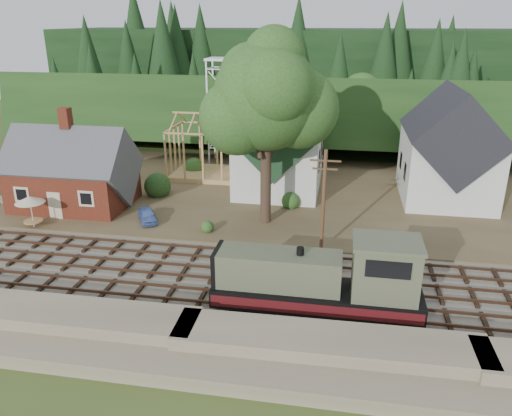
% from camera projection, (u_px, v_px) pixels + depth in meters
% --- Properties ---
extents(ground, '(140.00, 140.00, 0.00)m').
position_uv_depth(ground, '(214.00, 278.00, 33.99)').
color(ground, '#384C1E').
rests_on(ground, ground).
extents(embankment, '(64.00, 5.00, 1.60)m').
position_uv_depth(embankment, '(173.00, 356.00, 26.16)').
color(embankment, '#7F7259').
rests_on(embankment, ground).
extents(railroad_bed, '(64.00, 11.00, 0.16)m').
position_uv_depth(railroad_bed, '(214.00, 277.00, 33.96)').
color(railroad_bed, '#726B5B').
rests_on(railroad_bed, ground).
extents(village_flat, '(64.00, 26.00, 0.30)m').
position_uv_depth(village_flat, '(258.00, 192.00, 50.51)').
color(village_flat, brown).
rests_on(village_flat, ground).
extents(hillside, '(70.00, 28.96, 12.74)m').
position_uv_depth(hillside, '(286.00, 140.00, 72.65)').
color(hillside, '#1E3F19').
rests_on(hillside, ground).
extents(ridge, '(80.00, 20.00, 12.00)m').
position_uv_depth(ridge, '(297.00, 120.00, 87.38)').
color(ridge, black).
rests_on(ridge, ground).
extents(depot, '(10.80, 7.41, 9.00)m').
position_uv_depth(depot, '(73.00, 175.00, 45.57)').
color(depot, '#501D12').
rests_on(depot, village_flat).
extents(church, '(8.40, 15.17, 13.00)m').
position_uv_depth(church, '(281.00, 140.00, 49.94)').
color(church, silver).
rests_on(church, village_flat).
extents(farmhouse, '(8.40, 10.80, 10.60)m').
position_uv_depth(farmhouse, '(449.00, 152.00, 46.83)').
color(farmhouse, silver).
rests_on(farmhouse, village_flat).
extents(timber_frame, '(8.20, 6.20, 6.99)m').
position_uv_depth(timber_frame, '(210.00, 150.00, 54.06)').
color(timber_frame, tan).
rests_on(timber_frame, village_flat).
extents(lattice_tower, '(3.20, 3.20, 12.12)m').
position_uv_depth(lattice_tower, '(222.00, 80.00, 57.18)').
color(lattice_tower, silver).
rests_on(lattice_tower, village_flat).
extents(big_tree, '(10.90, 8.40, 14.70)m').
position_uv_depth(big_tree, '(269.00, 105.00, 39.29)').
color(big_tree, '#38281E').
rests_on(big_tree, village_flat).
extents(telegraph_pole_near, '(2.20, 0.28, 8.00)m').
position_uv_depth(telegraph_pole_near, '(323.00, 200.00, 36.13)').
color(telegraph_pole_near, '#4C331E').
rests_on(telegraph_pole_near, ground).
extents(locomotive, '(12.14, 3.04, 4.85)m').
position_uv_depth(locomotive, '(324.00, 281.00, 29.24)').
color(locomotive, black).
rests_on(locomotive, railroad_bed).
extents(car_blue, '(2.80, 3.50, 1.12)m').
position_uv_depth(car_blue, '(147.00, 215.00, 42.55)').
color(car_blue, '#5D7BC8').
rests_on(car_blue, village_flat).
extents(car_red, '(4.29, 3.33, 1.08)m').
position_uv_depth(car_red, '(464.00, 190.00, 48.98)').
color(car_red, red).
rests_on(car_red, village_flat).
extents(patio_set, '(2.39, 2.39, 2.66)m').
position_uv_depth(patio_set, '(30.00, 201.00, 40.88)').
color(patio_set, silver).
rests_on(patio_set, village_flat).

